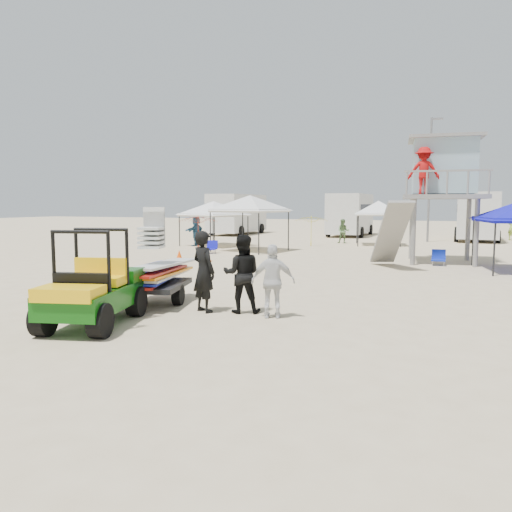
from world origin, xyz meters
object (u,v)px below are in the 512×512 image
at_px(surf_trailer, 155,270).
at_px(man_left, 204,271).
at_px(utility_cart, 91,282).
at_px(lifeguard_tower, 442,171).

bearing_deg(surf_trailer, man_left, -11.18).
height_order(utility_cart, man_left, utility_cart).
bearing_deg(man_left, utility_cart, 78.88).
bearing_deg(surf_trailer, lifeguard_tower, 63.08).
height_order(utility_cart, lifeguard_tower, lifeguard_tower).
bearing_deg(man_left, surf_trailer, 14.48).
relative_size(surf_trailer, lifeguard_tower, 0.50).
xyz_separation_m(surf_trailer, lifeguard_tower, (6.21, 12.24, 2.99)).
relative_size(surf_trailer, man_left, 1.39).
height_order(man_left, lifeguard_tower, lifeguard_tower).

